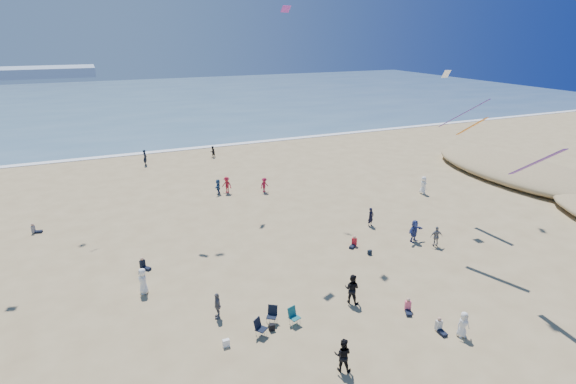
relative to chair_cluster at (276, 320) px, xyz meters
name	(u,v)px	position (x,y,z in m)	size (l,w,h in m)	color
ground	(317,374)	(0.45, -3.98, -0.50)	(220.00, 220.00, 0.00)	tan
ocean	(128,101)	(0.45, 91.02, -0.47)	(220.00, 100.00, 0.06)	#476B84
surf_line	(163,151)	(0.45, 41.02, -0.46)	(220.00, 1.20, 0.08)	white
standing_flyers	(295,218)	(6.37, 11.53, 0.32)	(27.94, 40.72, 1.88)	slate
seated_group	(257,267)	(1.10, 6.01, -0.08)	(23.01, 23.31, 0.84)	silver
chair_cluster	(276,320)	(0.00, 0.00, 0.00)	(2.80, 1.64, 1.00)	black
white_tote	(226,343)	(-2.89, -0.37, -0.30)	(0.35, 0.20, 0.40)	white
black_backpack	(272,327)	(-0.29, -0.10, -0.31)	(0.30, 0.22, 0.38)	black
navy_bag	(370,252)	(9.32, 5.15, -0.33)	(0.28, 0.18, 0.34)	black
kites_aloft	(371,41)	(10.61, 8.48, 13.92)	(43.98, 35.67, 28.18)	green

